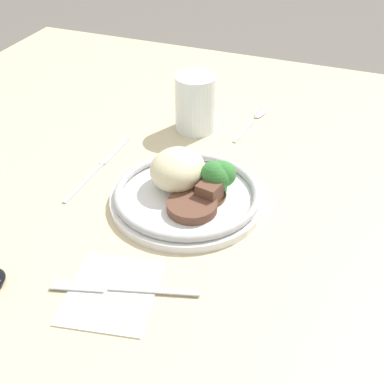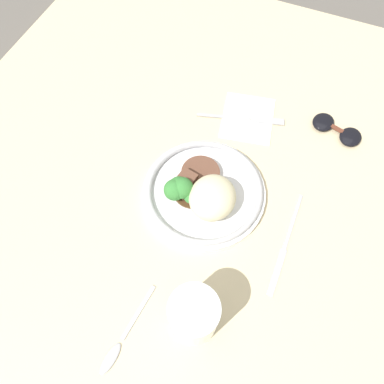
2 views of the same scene
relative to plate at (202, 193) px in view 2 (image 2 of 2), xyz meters
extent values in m
plane|color=#5B5651|center=(-0.01, 0.04, -0.06)|extent=(8.00, 8.00, 0.00)
cube|color=beige|center=(-0.01, 0.04, -0.04)|extent=(1.23, 1.25, 0.04)
cube|color=silver|center=(-0.22, 0.02, -0.02)|extent=(0.15, 0.13, 0.00)
cylinder|color=white|center=(-0.01, 0.00, -0.02)|extent=(0.24, 0.24, 0.01)
torus|color=#B2B2B7|center=(-0.01, 0.00, 0.00)|extent=(0.22, 0.22, 0.01)
ellipsoid|color=beige|center=(0.01, 0.02, 0.02)|extent=(0.09, 0.08, 0.06)
cylinder|color=brown|center=(-0.04, -0.02, 0.00)|extent=(0.07, 0.07, 0.01)
cylinder|color=#51331E|center=(0.00, -0.02, -0.01)|extent=(0.07, 0.07, 0.00)
cube|color=brown|center=(0.01, -0.02, 0.00)|extent=(0.03, 0.03, 0.02)
cube|color=brown|center=(0.01, -0.02, 0.00)|extent=(0.04, 0.04, 0.03)
cube|color=brown|center=(-0.01, -0.04, 0.01)|extent=(0.04, 0.04, 0.03)
cylinder|color=#669E51|center=(0.02, -0.03, 0.00)|extent=(0.01, 0.01, 0.02)
sphere|color=#387F38|center=(0.02, -0.03, 0.02)|extent=(0.04, 0.04, 0.04)
cylinder|color=#669E51|center=(0.01, -0.04, 0.00)|extent=(0.01, 0.01, 0.01)
sphere|color=#387F38|center=(0.01, -0.04, 0.02)|extent=(0.04, 0.04, 0.04)
cylinder|color=#669E51|center=(0.02, -0.01, 0.00)|extent=(0.01, 0.01, 0.01)
sphere|color=#387F38|center=(0.02, -0.01, 0.01)|extent=(0.03, 0.03, 0.03)
cylinder|color=#669E51|center=(0.02, -0.05, 0.00)|extent=(0.01, 0.01, 0.02)
sphere|color=#387F38|center=(0.02, -0.05, 0.02)|extent=(0.04, 0.04, 0.04)
cylinder|color=orange|center=(0.22, 0.07, 0.01)|extent=(0.07, 0.07, 0.06)
cylinder|color=white|center=(0.22, 0.07, 0.03)|extent=(0.08, 0.08, 0.11)
cube|color=#ADADB2|center=(-0.20, -0.03, -0.02)|extent=(0.04, 0.11, 0.00)
cube|color=#ADADB2|center=(-0.23, 0.06, -0.02)|extent=(0.03, 0.07, 0.00)
cube|color=#ADADB2|center=(-0.02, 0.18, -0.02)|extent=(0.12, 0.01, 0.00)
cube|color=#ADADB2|center=(0.08, 0.18, -0.02)|extent=(0.09, 0.01, 0.00)
cube|color=#ADADB2|center=(0.24, -0.02, -0.02)|extent=(0.10, 0.02, 0.00)
ellipsoid|color=#ADADB2|center=(0.32, -0.03, -0.02)|extent=(0.05, 0.02, 0.01)
ellipsoid|color=black|center=(-0.27, 0.17, -0.01)|extent=(0.06, 0.06, 0.02)
ellipsoid|color=black|center=(-0.25, 0.23, -0.01)|extent=(0.06, 0.06, 0.02)
cube|color=brown|center=(-0.26, 0.20, -0.01)|extent=(0.02, 0.03, 0.00)
camera|label=1|loc=(-0.62, -0.25, 0.47)|focal=50.00mm
camera|label=2|loc=(0.31, 0.11, 0.62)|focal=35.00mm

